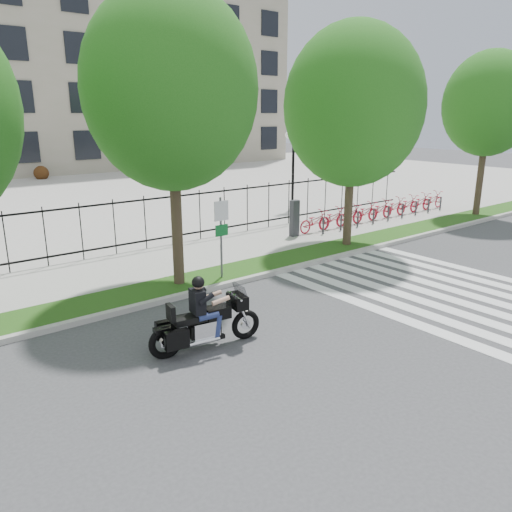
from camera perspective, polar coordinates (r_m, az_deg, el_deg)
ground at (r=12.21m, az=7.52°, el=-8.65°), size 120.00×120.00×0.00m
curb at (r=15.09m, az=-3.68°, el=-3.34°), size 60.00×0.20×0.15m
grass_verge at (r=15.76m, az=-5.45°, el=-2.54°), size 60.00×1.50×0.15m
sidewalk at (r=17.82m, az=-9.85°, el=-0.51°), size 60.00×3.50×0.15m
plaza at (r=33.99m, az=-24.38°, el=6.08°), size 80.00×34.00×0.10m
crosswalk_stripes at (r=15.81m, az=19.86°, el=-3.65°), size 5.70×8.00×0.01m
iron_fence at (r=19.07m, az=-12.55°, el=3.77°), size 30.00×0.06×2.00m
lamp_post_right at (r=26.75m, az=4.30°, el=11.96°), size 1.06×0.70×4.25m
street_tree_1 at (r=14.43m, az=-9.71°, el=18.23°), size 4.79×4.79×8.30m
street_tree_2 at (r=19.20m, az=11.09°, el=16.49°), size 5.10×5.10×8.12m
street_tree_3 at (r=27.30m, az=25.10°, el=15.46°), size 4.32×4.32×7.85m
bike_share_station at (r=24.75m, az=13.88°, el=5.16°), size 11.05×0.84×1.50m
sign_pole_regulatory at (r=15.16m, az=-3.99°, el=3.29°), size 0.50×0.09×2.50m
motorcycle_rider at (r=11.14m, az=-5.77°, el=-7.23°), size 2.66×0.97×2.06m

